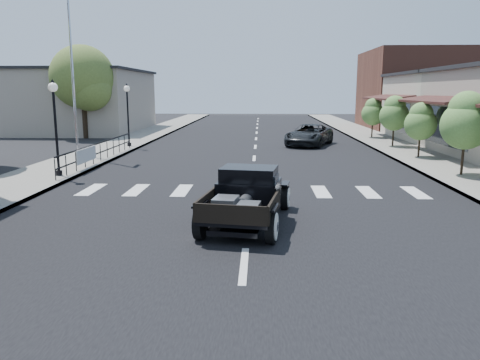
{
  "coord_description": "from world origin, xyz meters",
  "views": [
    {
      "loc": [
        0.3,
        -11.78,
        3.43
      ],
      "look_at": [
        -0.25,
        0.91,
        1.0
      ],
      "focal_mm": 35.0,
      "sensor_mm": 36.0,
      "label": 1
    }
  ],
  "objects": [
    {
      "name": "ground",
      "position": [
        0.0,
        0.0,
        0.0
      ],
      "size": [
        120.0,
        120.0,
        0.0
      ],
      "primitive_type": "plane",
      "color": "black",
      "rests_on": "ground"
    },
    {
      "name": "banner",
      "position": [
        -7.22,
        8.0,
        0.45
      ],
      "size": [
        0.04,
        2.2,
        0.6
      ],
      "primitive_type": null,
      "color": "silver",
      "rests_on": "sidewalk_left"
    },
    {
      "name": "storefront_far",
      "position": [
        15.0,
        22.0,
        2.25
      ],
      "size": [
        10.0,
        9.0,
        4.5
      ],
      "primitive_type": "cube",
      "color": "beige",
      "rests_on": "ground"
    },
    {
      "name": "big_tree_far",
      "position": [
        -12.5,
        22.0,
        3.34
      ],
      "size": [
        4.55,
        4.55,
        6.68
      ],
      "primitive_type": null,
      "color": "#51662B",
      "rests_on": "ground"
    },
    {
      "name": "far_building_right",
      "position": [
        15.5,
        32.0,
        3.5
      ],
      "size": [
        11.0,
        10.0,
        7.0
      ],
      "primitive_type": "cube",
      "color": "brown",
      "rests_on": "ground"
    },
    {
      "name": "sidewalk_right",
      "position": [
        8.5,
        15.0,
        0.07
      ],
      "size": [
        3.0,
        80.0,
        0.15
      ],
      "primitive_type": "cube",
      "color": "gray",
      "rests_on": "ground"
    },
    {
      "name": "small_tree_c",
      "position": [
        8.3,
        12.02,
        1.46
      ],
      "size": [
        1.57,
        1.57,
        2.62
      ],
      "primitive_type": null,
      "color": "#517F3A",
      "rests_on": "sidewalk_right"
    },
    {
      "name": "small_tree_e",
      "position": [
        8.3,
        22.11,
        1.49
      ],
      "size": [
        1.6,
        1.6,
        2.67
      ],
      "primitive_type": null,
      "color": "#517F3A",
      "rests_on": "sidewalk_right"
    },
    {
      "name": "low_building_left",
      "position": [
        -15.0,
        28.0,
        2.5
      ],
      "size": [
        10.0,
        12.0,
        5.0
      ],
      "primitive_type": "cube",
      "color": "#AD9F91",
      "rests_on": "ground"
    },
    {
      "name": "flagpole",
      "position": [
        -9.2,
        12.0,
        5.72
      ],
      "size": [
        0.12,
        0.12,
        11.15
      ],
      "primitive_type": "cylinder",
      "color": "silver",
      "rests_on": "sidewalk_left"
    },
    {
      "name": "hotrod_pickup",
      "position": [
        -0.01,
        0.04,
        0.76
      ],
      "size": [
        2.7,
        4.62,
        1.51
      ],
      "primitive_type": null,
      "rotation": [
        0.0,
        0.0,
        -0.16
      ],
      "color": "black",
      "rests_on": "ground"
    },
    {
      "name": "sidewalk_left",
      "position": [
        -8.5,
        15.0,
        0.07
      ],
      "size": [
        3.0,
        80.0,
        0.15
      ],
      "primitive_type": "cube",
      "color": "gray",
      "rests_on": "ground"
    },
    {
      "name": "lamp_post_c",
      "position": [
        -7.6,
        16.0,
        2.01
      ],
      "size": [
        0.36,
        0.36,
        3.71
      ],
      "primitive_type": null,
      "color": "black",
      "rests_on": "sidewalk_left"
    },
    {
      "name": "second_car",
      "position": [
        3.4,
        17.99,
        0.67
      ],
      "size": [
        3.77,
        5.27,
        1.33
      ],
      "primitive_type": "imported",
      "rotation": [
        0.0,
        0.0,
        -0.36
      ],
      "color": "black",
      "rests_on": "ground"
    },
    {
      "name": "small_tree_b",
      "position": [
        8.3,
        6.87,
        1.73
      ],
      "size": [
        1.9,
        1.9,
        3.16
      ],
      "primitive_type": null,
      "color": "#517F3A",
      "rests_on": "sidewalk_right"
    },
    {
      "name": "railing",
      "position": [
        -7.3,
        10.0,
        0.65
      ],
      "size": [
        0.08,
        10.0,
        1.0
      ],
      "primitive_type": null,
      "color": "black",
      "rests_on": "sidewalk_left"
    },
    {
      "name": "small_tree_d",
      "position": [
        8.3,
        16.73,
        1.6
      ],
      "size": [
        1.74,
        1.74,
        2.9
      ],
      "primitive_type": null,
      "color": "#517F3A",
      "rests_on": "sidewalk_right"
    },
    {
      "name": "lamp_post_b",
      "position": [
        -7.6,
        6.0,
        2.01
      ],
      "size": [
        0.36,
        0.36,
        3.71
      ],
      "primitive_type": null,
      "color": "black",
      "rests_on": "sidewalk_left"
    },
    {
      "name": "road_markings",
      "position": [
        0.0,
        10.0,
        0.0
      ],
      "size": [
        12.0,
        60.0,
        0.06
      ],
      "primitive_type": null,
      "color": "silver",
      "rests_on": "ground"
    },
    {
      "name": "road",
      "position": [
        0.0,
        15.0,
        0.01
      ],
      "size": [
        14.0,
        80.0,
        0.02
      ],
      "primitive_type": "cube",
      "color": "black",
      "rests_on": "ground"
    }
  ]
}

